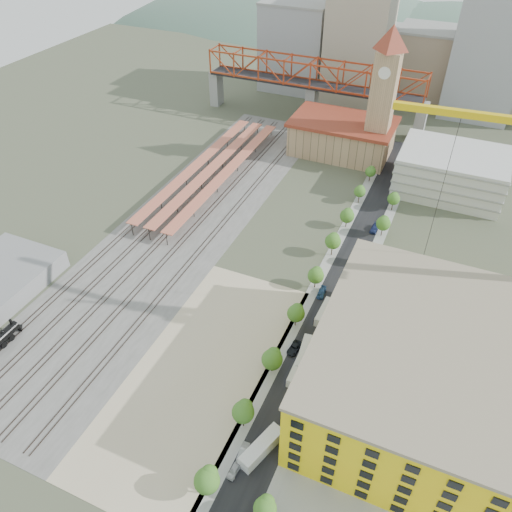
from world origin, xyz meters
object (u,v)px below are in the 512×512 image
at_px(construction_building, 429,374).
at_px(site_trailer_c, 305,354).
at_px(clock_tower, 385,85).
at_px(site_trailer_b, 297,371).
at_px(site_trailer_d, 325,312).
at_px(site_trailer_a, 261,448).
at_px(car_0, 234,470).

height_order(construction_building, site_trailer_c, construction_building).
distance_m(clock_tower, site_trailer_b, 107.43).
bearing_deg(site_trailer_b, clock_tower, 93.93).
height_order(construction_building, site_trailer_b, construction_building).
distance_m(site_trailer_c, site_trailer_d, 14.44).
distance_m(construction_building, site_trailer_a, 36.08).
bearing_deg(car_0, site_trailer_d, 89.99).
height_order(clock_tower, site_trailer_a, clock_tower).
bearing_deg(clock_tower, site_trailer_b, -85.58).
bearing_deg(site_trailer_a, site_trailer_b, 108.44).
xyz_separation_m(site_trailer_a, site_trailer_c, (0.00, 25.25, -0.10)).
bearing_deg(site_trailer_d, site_trailer_b, -88.20).
distance_m(site_trailer_a, site_trailer_d, 39.70).
bearing_deg(construction_building, clock_tower, 108.78).
xyz_separation_m(clock_tower, site_trailer_a, (8.00, -123.69, -27.28)).
xyz_separation_m(clock_tower, construction_building, (34.00, -99.99, -19.29)).
distance_m(construction_building, site_trailer_c, 27.28).
bearing_deg(site_trailer_d, clock_tower, 97.24).
relative_size(clock_tower, car_0, 13.36).
bearing_deg(construction_building, car_0, -134.52).
relative_size(construction_building, site_trailer_c, 5.26).
bearing_deg(site_trailer_b, construction_building, 7.26).
height_order(construction_building, site_trailer_d, construction_building).
relative_size(construction_building, site_trailer_b, 5.90).
bearing_deg(clock_tower, site_trailer_c, -85.35).
bearing_deg(site_trailer_c, site_trailer_d, 83.29).
height_order(site_trailer_a, car_0, site_trailer_a).
distance_m(clock_tower, car_0, 132.58).
height_order(site_trailer_a, site_trailer_d, site_trailer_a).
distance_m(construction_building, car_0, 42.27).
bearing_deg(clock_tower, construction_building, -71.22).
xyz_separation_m(construction_building, site_trailer_a, (-26.00, -23.70, -8.00)).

